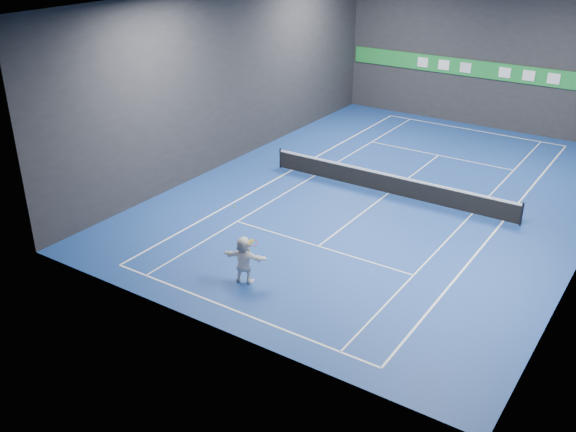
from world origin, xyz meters
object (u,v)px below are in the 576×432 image
Objects in this scene: player at (244,260)px; tennis_ball at (234,206)px; tennis_net at (389,183)px; tennis_racket at (253,244)px.

player is 2.01m from tennis_ball.
tennis_ball is 0.01× the size of tennis_net.
tennis_net is at bearing 83.10° from tennis_ball.
tennis_net is at bearing -110.94° from player.
tennis_racket is (0.77, -0.02, -1.24)m from tennis_ball.
tennis_racket is at bearing -1.36° from tennis_ball.
tennis_ball is 0.12× the size of tennis_racket.
tennis_racket reaches higher than tennis_net.
player is at bearing -94.66° from tennis_net.
tennis_ball is (-0.39, 0.07, 1.97)m from player.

